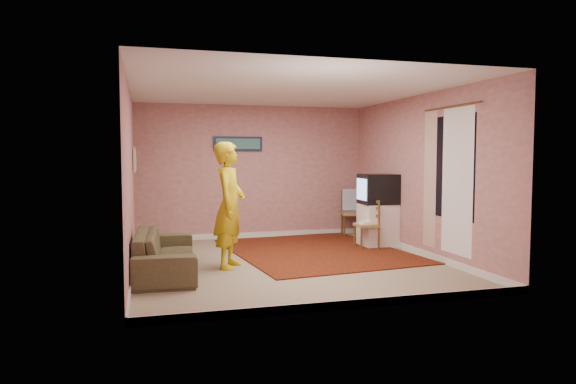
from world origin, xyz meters
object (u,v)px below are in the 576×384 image
object	(u,v)px
sofa	(165,252)
crt_tv	(378,189)
person	(230,205)
tv_cabinet	(378,225)
chair_a	(352,208)
chair_b	(367,219)

from	to	relation	value
sofa	crt_tv	bearing A→B (deg)	-69.15
sofa	person	distance (m)	1.11
tv_cabinet	chair_a	size ratio (longest dim) A/B	1.53
sofa	tv_cabinet	bearing A→B (deg)	-69.18
tv_cabinet	person	xyz separation A→B (m)	(-2.83, -1.05, 0.53)
crt_tv	chair_a	world-z (taller)	crt_tv
sofa	person	size ratio (longest dim) A/B	1.11
chair_a	person	bearing A→B (deg)	-127.99
crt_tv	chair_b	world-z (taller)	crt_tv
person	crt_tv	bearing A→B (deg)	-46.03
chair_a	crt_tv	bearing A→B (deg)	-78.62
crt_tv	sofa	bearing A→B (deg)	-159.30
tv_cabinet	chair_b	distance (m)	0.41
crt_tv	sofa	size ratio (longest dim) A/B	0.32
tv_cabinet	crt_tv	size ratio (longest dim) A/B	1.16
crt_tv	sofa	xyz separation A→B (m)	(-3.74, -1.22, -0.73)
crt_tv	person	distance (m)	3.02
crt_tv	chair_a	bearing A→B (deg)	91.11
crt_tv	person	size ratio (longest dim) A/B	0.36
chair_a	chair_b	distance (m)	1.53
chair_a	chair_b	size ratio (longest dim) A/B	1.06
tv_cabinet	chair_a	world-z (taller)	chair_a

